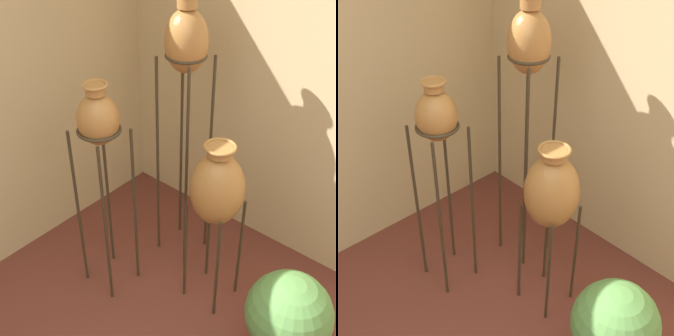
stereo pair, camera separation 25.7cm
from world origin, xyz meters
The scene contains 4 objects.
vase_stand_tall centered at (1.63, 1.23, 1.59)m, with size 0.27×0.27×1.94m.
vase_stand_medium centered at (1.04, 1.40, 1.25)m, with size 0.28×0.28×1.52m.
vase_stand_short centered at (1.39, 0.78, 0.91)m, with size 0.33×0.33×1.21m.
potted_plant centered at (1.26, 0.15, 0.35)m, with size 0.50×0.50×0.65m.
Camera 2 is at (-0.31, -0.64, 2.58)m, focal length 50.00 mm.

